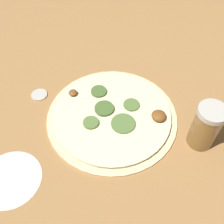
% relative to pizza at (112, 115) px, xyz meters
% --- Properties ---
extents(ground_plane, '(3.00, 3.00, 0.00)m').
position_rel_pizza_xyz_m(ground_plane, '(-0.00, -0.00, -0.01)').
color(ground_plane, '#9E703F').
extents(pizza, '(0.31, 0.31, 0.03)m').
position_rel_pizza_xyz_m(pizza, '(0.00, 0.00, 0.00)').
color(pizza, beige).
rests_on(pizza, ground_plane).
extents(spice_jar, '(0.06, 0.06, 0.11)m').
position_rel_pizza_xyz_m(spice_jar, '(0.20, 0.06, 0.05)').
color(spice_jar, olive).
rests_on(spice_jar, ground_plane).
extents(loose_cap, '(0.04, 0.04, 0.01)m').
position_rel_pizza_xyz_m(loose_cap, '(-0.19, -0.05, -0.00)').
color(loose_cap, beige).
rests_on(loose_cap, ground_plane).
extents(flour_patch, '(0.13, 0.13, 0.00)m').
position_rel_pizza_xyz_m(flour_patch, '(-0.08, -0.25, -0.01)').
color(flour_patch, white).
rests_on(flour_patch, ground_plane).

